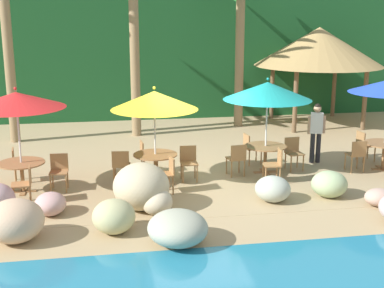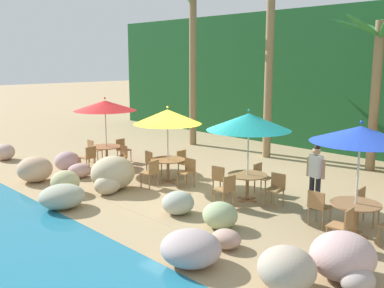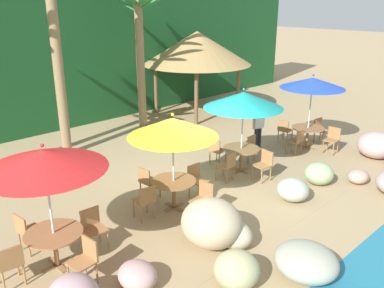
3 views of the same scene
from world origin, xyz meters
name	(u,v)px [view 1 (image 1 of 3)]	position (x,y,z in m)	size (l,w,h in m)	color
ground_plane	(199,179)	(0.00, 0.00, 0.00)	(120.00, 120.00, 0.00)	tan
terrace_deck	(199,179)	(0.00, 0.00, 0.00)	(18.00, 5.20, 0.01)	tan
foliage_backdrop	(159,41)	(0.00, 9.00, 3.00)	(28.00, 2.40, 6.00)	#194C23
rock_seawall	(242,198)	(0.46, -2.54, 0.37)	(16.22, 3.21, 1.02)	#C39F9D
umbrella_red	(16,100)	(-4.30, -0.27, 2.22)	(2.25, 2.25, 2.52)	silver
dining_table_red	(22,167)	(-4.30, -0.27, 0.61)	(1.10, 1.10, 0.74)	olive
chair_red_seaward	(59,169)	(-3.45, -0.22, 0.51)	(0.44, 0.45, 0.87)	#9E7042
chair_red_inland	(18,162)	(-4.50, 0.56, 0.51)	(0.48, 0.47, 0.87)	#9E7042
chair_red_right	(25,182)	(-4.13, -1.11, 0.51)	(0.47, 0.46, 0.87)	#9E7042
umbrella_yellow	(154,100)	(-1.11, -0.07, 2.09)	(2.14, 2.14, 2.43)	silver
dining_table_yellow	(155,159)	(-1.11, -0.07, 0.61)	(1.10, 1.10, 0.74)	olive
chair_yellow_seaward	(189,160)	(-0.26, 0.00, 0.51)	(0.43, 0.44, 0.87)	#9E7042
chair_yellow_inland	(146,154)	(-1.28, 0.77, 0.51)	(0.46, 0.45, 0.87)	#9E7042
chair_yellow_left	(121,164)	(-1.97, -0.04, 0.51)	(0.47, 0.48, 0.87)	#9E7042
chair_yellow_right	(167,172)	(-0.92, -0.90, 0.51)	(0.48, 0.47, 0.87)	#9E7042
umbrella_teal	(268,91)	(1.85, 0.27, 2.20)	(2.29, 2.29, 2.54)	silver
dining_table_teal	(265,150)	(1.85, 0.27, 0.61)	(1.10, 1.10, 0.74)	olive
chair_teal_seaward	(293,151)	(2.69, 0.44, 0.51)	(0.46, 0.46, 0.87)	#9E7042
chair_teal_inland	(250,146)	(1.66, 1.11, 0.51)	(0.47, 0.46, 0.87)	#9E7042
chair_teal_left	(237,157)	(1.02, 0.06, 0.51)	(0.48, 0.48, 0.87)	#9E7042
chair_teal_right	(275,163)	(1.84, -0.58, 0.51)	(0.47, 0.47, 0.87)	#9E7042
dining_table_blue	(384,147)	(5.11, 0.02, 0.61)	(1.10, 1.10, 0.74)	olive
chair_blue_inland	(364,144)	(4.94, 0.86, 0.51)	(0.46, 0.45, 0.87)	#9E7042
chair_blue_left	(357,154)	(4.26, -0.10, 0.51)	(0.43, 0.44, 0.87)	#9E7042
palm_tree_third	(240,24)	(2.62, 6.13, 3.73)	(3.21, 3.11, 5.34)	olive
palapa_hut	(319,47)	(5.60, 6.00, 2.89)	(4.73, 4.73, 3.60)	brown
waiter_in_white	(316,129)	(3.53, 0.96, 0.99)	(0.52, 0.31, 1.70)	#232328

